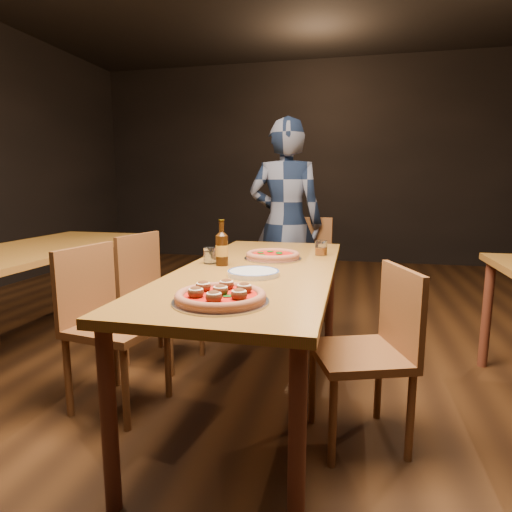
% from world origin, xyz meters
% --- Properties ---
extents(ground, '(9.00, 9.00, 0.00)m').
position_xyz_m(ground, '(0.00, 0.00, 0.00)').
color(ground, black).
extents(room_shell, '(9.00, 9.00, 9.00)m').
position_xyz_m(room_shell, '(0.00, 0.00, 1.86)').
color(room_shell, black).
rests_on(room_shell, ground).
extents(table_main, '(0.80, 2.00, 0.75)m').
position_xyz_m(table_main, '(0.00, 0.00, 0.68)').
color(table_main, olive).
rests_on(table_main, ground).
extents(table_left, '(0.80, 2.00, 0.75)m').
position_xyz_m(table_left, '(-1.70, 0.30, 0.68)').
color(table_left, olive).
rests_on(table_left, ground).
extents(chair_main_nw, '(0.49, 0.49, 0.91)m').
position_xyz_m(chair_main_nw, '(-0.70, -0.26, 0.45)').
color(chair_main_nw, brown).
rests_on(chair_main_nw, ground).
extents(chair_main_sw, '(0.50, 0.50, 0.90)m').
position_xyz_m(chair_main_sw, '(-0.73, 0.36, 0.45)').
color(chair_main_sw, brown).
rests_on(chair_main_sw, ground).
extents(chair_main_e, '(0.51, 0.51, 0.86)m').
position_xyz_m(chair_main_e, '(0.54, -0.30, 0.43)').
color(chair_main_e, brown).
rests_on(chair_main_e, ground).
extents(chair_end, '(0.49, 0.49, 0.95)m').
position_xyz_m(chair_end, '(0.08, 1.27, 0.48)').
color(chair_end, brown).
rests_on(chair_end, ground).
extents(pizza_meatball, '(0.37, 0.37, 0.07)m').
position_xyz_m(pizza_meatball, '(0.01, -0.70, 0.78)').
color(pizza_meatball, '#B7B7BF').
rests_on(pizza_meatball, table_main).
extents(pizza_margherita, '(0.34, 0.34, 0.04)m').
position_xyz_m(pizza_margherita, '(0.03, 0.27, 0.77)').
color(pizza_margherita, '#B7B7BF').
rests_on(pizza_margherita, table_main).
extents(plate_stack, '(0.25, 0.25, 0.02)m').
position_xyz_m(plate_stack, '(0.02, -0.21, 0.76)').
color(plate_stack, white).
rests_on(plate_stack, table_main).
extents(beer_bottle, '(0.07, 0.07, 0.25)m').
position_xyz_m(beer_bottle, '(-0.21, 0.01, 0.84)').
color(beer_bottle, black).
rests_on(beer_bottle, table_main).
extents(water_glass, '(0.07, 0.07, 0.09)m').
position_xyz_m(water_glass, '(-0.29, 0.05, 0.80)').
color(water_glass, white).
rests_on(water_glass, table_main).
extents(amber_glass, '(0.08, 0.08, 0.09)m').
position_xyz_m(amber_glass, '(0.30, 0.47, 0.80)').
color(amber_glass, '#AB5713').
rests_on(amber_glass, table_main).
extents(diner, '(0.63, 0.42, 1.72)m').
position_xyz_m(diner, '(-0.07, 1.36, 0.86)').
color(diner, black).
rests_on(diner, ground).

